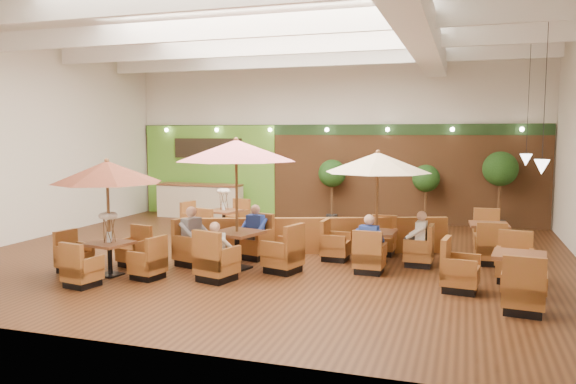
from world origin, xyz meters
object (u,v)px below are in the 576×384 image
at_px(service_counter, 200,201).
at_px(table_3, 216,220).
at_px(table_5, 488,240).
at_px(diner_1, 254,226).
at_px(booth_divider, 318,236).
at_px(topiary_0, 332,176).
at_px(topiary_2, 500,172).
at_px(table_4, 501,275).
at_px(topiary_1, 426,181).
at_px(diner_3, 370,238).
at_px(diner_4, 419,233).
at_px(diner_0, 216,245).
at_px(table_0, 108,196).
at_px(table_2, 377,186).
at_px(table_1, 236,181).
at_px(diner_2, 193,231).

height_order(service_counter, table_3, table_3).
height_order(table_5, diner_1, diner_1).
relative_size(booth_divider, topiary_0, 3.06).
bearing_deg(table_5, topiary_2, 79.87).
bearing_deg(table_4, topiary_1, 111.25).
relative_size(diner_3, diner_4, 1.02).
distance_m(booth_divider, diner_0, 3.37).
distance_m(table_0, topiary_2, 11.33).
bearing_deg(table_2, diner_1, -170.01).
height_order(service_counter, diner_4, diner_4).
relative_size(table_0, topiary_2, 1.02).
height_order(table_3, diner_1, table_3).
bearing_deg(diner_1, booth_divider, -133.13).
relative_size(table_2, diner_4, 3.31).
relative_size(booth_divider, diner_3, 8.03).
height_order(topiary_0, topiary_2, topiary_2).
relative_size(service_counter, diner_3, 3.78).
bearing_deg(topiary_0, table_4, -55.99).
xyz_separation_m(booth_divider, table_5, (3.98, 1.01, -0.06)).
height_order(table_5, topiary_0, topiary_0).
bearing_deg(table_3, table_1, -45.03).
distance_m(table_5, diner_4, 2.25).
bearing_deg(diner_0, diner_2, 142.83).
height_order(diner_2, diner_4, diner_2).
relative_size(booth_divider, table_1, 2.17).
height_order(table_5, diner_4, diner_4).
xyz_separation_m(booth_divider, topiary_1, (2.24, 4.70, 1.02)).
bearing_deg(table_3, topiary_0, 63.64).
distance_m(booth_divider, table_3, 3.76).
xyz_separation_m(diner_1, diner_3, (2.79, -0.54, -0.01)).
xyz_separation_m(diner_0, diner_2, (-1.05, 1.05, 0.05)).
distance_m(table_2, topiary_2, 6.04).
distance_m(booth_divider, topiary_1, 5.30).
xyz_separation_m(service_counter, table_2, (6.96, -5.12, 1.17)).
bearing_deg(diner_0, service_counter, 126.54).
distance_m(table_4, diner_1, 5.55).
relative_size(table_2, table_5, 0.96).
height_order(diner_0, diner_2, diner_2).
bearing_deg(topiary_2, diner_0, -125.90).
bearing_deg(service_counter, table_0, -76.56).
xyz_separation_m(topiary_0, diner_2, (-1.56, -6.76, -0.77)).
distance_m(table_0, diner_4, 6.68).
height_order(diner_1, diner_4, diner_1).
bearing_deg(diner_0, topiary_1, 73.68).
bearing_deg(topiary_0, table_0, -109.08).
xyz_separation_m(topiary_1, diner_4, (0.23, -5.32, -0.71)).
xyz_separation_m(diner_1, diner_4, (3.73, 0.40, -0.01)).
bearing_deg(topiary_0, topiary_1, 0.00).
height_order(booth_divider, topiary_2, topiary_2).
bearing_deg(table_0, diner_4, 35.61).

